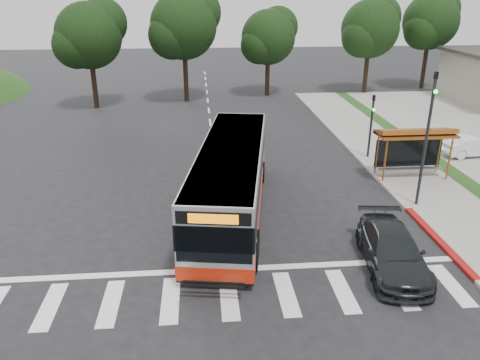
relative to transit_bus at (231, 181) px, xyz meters
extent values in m
plane|color=black|center=(-0.55, -1.58, -1.62)|extent=(140.00, 140.00, 0.00)
cube|color=gray|center=(10.45, 6.42, -1.56)|extent=(4.00, 40.00, 0.12)
cube|color=#9E9991|center=(8.45, 6.42, -1.55)|extent=(0.30, 40.00, 0.15)
cube|color=maroon|center=(8.45, -3.58, -1.55)|extent=(0.32, 6.00, 0.15)
cube|color=silver|center=(-0.55, -6.58, -1.62)|extent=(18.00, 2.60, 0.01)
cylinder|color=#975019|center=(8.45, 2.82, -0.35)|extent=(0.10, 0.10, 2.30)
cylinder|color=#975019|center=(12.05, 2.82, -0.35)|extent=(0.10, 0.10, 2.30)
cylinder|color=#975019|center=(8.45, 4.02, -0.35)|extent=(0.10, 0.10, 2.30)
cylinder|color=#975019|center=(12.05, 4.02, -0.35)|extent=(0.10, 0.10, 2.30)
cube|color=#975019|center=(10.25, 3.42, 0.95)|extent=(4.20, 1.60, 0.12)
cube|color=#975019|center=(10.25, 3.47, 1.10)|extent=(4.20, 1.32, 0.51)
cube|color=black|center=(10.25, 4.02, -0.30)|extent=(3.80, 0.06, 1.60)
cube|color=gray|center=(10.25, 3.42, -1.05)|extent=(3.60, 0.40, 0.08)
cylinder|color=black|center=(9.05, -0.08, 1.63)|extent=(0.14, 0.14, 6.50)
imported|color=black|center=(9.05, -0.08, 4.38)|extent=(0.16, 0.20, 1.00)
sphere|color=#19E533|center=(9.05, -0.26, 4.03)|extent=(0.18, 0.18, 0.18)
cylinder|color=black|center=(9.05, 6.92, 0.38)|extent=(0.14, 0.14, 4.00)
imported|color=black|center=(9.05, 6.92, 1.88)|extent=(0.16, 0.20, 1.00)
sphere|color=#19E533|center=(9.05, 6.74, 1.53)|extent=(0.18, 0.18, 0.18)
cylinder|color=black|center=(15.45, 26.42, 0.68)|extent=(0.44, 0.44, 4.40)
sphere|color=black|center=(15.45, 26.42, 4.68)|extent=(5.60, 5.60, 5.60)
sphere|color=black|center=(16.57, 27.26, 5.68)|extent=(4.20, 4.20, 4.20)
sphere|color=black|center=(14.47, 25.72, 3.98)|extent=(3.92, 3.92, 3.92)
cylinder|color=black|center=(22.45, 28.42, 0.80)|extent=(0.44, 0.44, 4.84)
sphere|color=black|center=(22.45, 28.42, 5.20)|extent=(5.60, 5.60, 5.60)
sphere|color=black|center=(23.57, 29.26, 6.30)|extent=(4.20, 4.20, 4.20)
sphere|color=black|center=(21.47, 27.72, 4.43)|extent=(3.92, 3.92, 3.92)
cylinder|color=black|center=(-2.55, 24.42, 0.80)|extent=(0.44, 0.44, 4.84)
sphere|color=black|center=(-2.55, 24.42, 5.20)|extent=(6.00, 6.00, 6.00)
sphere|color=black|center=(-1.35, 25.32, 6.30)|extent=(4.50, 4.50, 4.50)
sphere|color=black|center=(-3.60, 23.67, 4.43)|extent=(4.20, 4.20, 4.20)
cylinder|color=black|center=(5.45, 26.42, 0.36)|extent=(0.44, 0.44, 3.96)
sphere|color=black|center=(5.45, 26.42, 3.96)|extent=(5.20, 5.20, 5.20)
sphere|color=black|center=(6.49, 27.20, 4.86)|extent=(3.90, 3.90, 3.90)
sphere|color=black|center=(4.54, 25.77, 3.33)|extent=(3.64, 3.64, 3.64)
cylinder|color=black|center=(-10.55, 22.42, 0.58)|extent=(0.44, 0.44, 4.40)
sphere|color=black|center=(-10.55, 22.42, 4.58)|extent=(5.60, 5.60, 5.60)
sphere|color=black|center=(-9.43, 23.26, 5.58)|extent=(4.20, 4.20, 4.20)
sphere|color=black|center=(-11.53, 21.72, 3.88)|extent=(3.92, 3.92, 3.92)
imported|color=white|center=(-1.99, -4.84, -0.68)|extent=(0.70, 0.46, 1.89)
imported|color=#212527|center=(5.70, -5.27, -0.89)|extent=(2.69, 5.28, 1.47)
imported|color=white|center=(15.67, 6.60, -0.87)|extent=(4.07, 1.76, 1.30)
camera|label=1|loc=(-1.34, -19.95, 8.18)|focal=35.00mm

